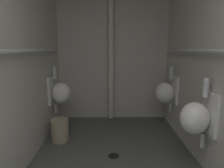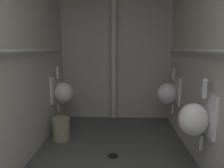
% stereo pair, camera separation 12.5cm
% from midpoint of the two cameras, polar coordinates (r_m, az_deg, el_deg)
% --- Properties ---
extents(wall_left, '(0.06, 3.62, 2.67)m').
position_cam_midpoint_polar(wall_left, '(2.24, -28.88, 8.71)').
color(wall_left, beige).
rests_on(wall_left, ground).
extents(wall_right, '(0.06, 3.62, 2.67)m').
position_cam_midpoint_polar(wall_right, '(2.22, 27.01, 8.86)').
color(wall_right, beige).
rests_on(wall_right, ground).
extents(wall_back, '(2.13, 0.06, 2.67)m').
position_cam_midpoint_polar(wall_back, '(3.76, -0.75, 10.18)').
color(wall_back, beige).
rests_on(wall_back, ground).
extents(urinal_left_mid, '(0.32, 0.30, 0.76)m').
position_cam_midpoint_polar(urinal_left_mid, '(3.34, -15.69, -2.33)').
color(urinal_left_mid, white).
extents(urinal_right_mid, '(0.32, 0.30, 0.76)m').
position_cam_midpoint_polar(urinal_right_mid, '(2.26, 21.51, -8.78)').
color(urinal_right_mid, white).
extents(urinal_right_far, '(0.32, 0.30, 0.76)m').
position_cam_midpoint_polar(urinal_right_far, '(3.33, 14.12, -2.29)').
color(urinal_right_far, white).
extents(supply_pipe_left, '(0.06, 2.85, 0.06)m').
position_cam_midpoint_polar(supply_pipe_left, '(2.17, -27.17, 8.19)').
color(supply_pipe_left, '#B2B2B2').
extents(supply_pipe_right, '(0.06, 2.82, 0.06)m').
position_cam_midpoint_polar(supply_pipe_right, '(2.17, 25.00, 8.36)').
color(supply_pipe_right, '#B2B2B2').
extents(standpipe_back_wall, '(0.10, 0.10, 2.62)m').
position_cam_midpoint_polar(standpipe_back_wall, '(3.65, -1.35, 10.17)').
color(standpipe_back_wall, beige).
rests_on(standpipe_back_wall, ground).
extents(floor_drain, '(0.14, 0.14, 0.01)m').
position_cam_midpoint_polar(floor_drain, '(2.68, -0.97, -19.76)').
color(floor_drain, black).
rests_on(floor_drain, ground).
extents(waste_bin, '(0.26, 0.26, 0.33)m').
position_cam_midpoint_polar(waste_bin, '(3.10, -15.77, -12.47)').
color(waste_bin, '#9E937A').
rests_on(waste_bin, ground).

